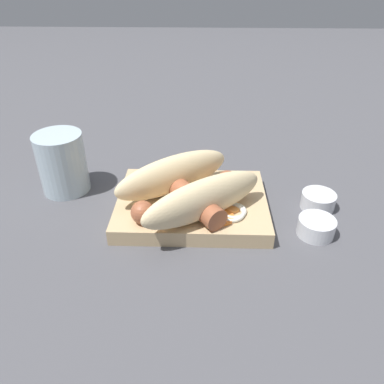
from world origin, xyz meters
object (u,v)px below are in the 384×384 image
(food_tray, at_px, (192,204))
(bread_roll, at_px, (188,186))
(drink_glass, at_px, (62,163))
(sausage, at_px, (187,195))
(condiment_cup_far, at_px, (318,201))
(condiment_cup_near, at_px, (316,228))

(food_tray, relative_size, bread_roll, 0.99)
(drink_glass, bearing_deg, sausage, 160.25)
(sausage, xyz_separation_m, condiment_cup_far, (-0.19, -0.03, -0.03))
(food_tray, bearing_deg, condiment_cup_far, -175.69)
(condiment_cup_far, bearing_deg, sausage, 9.20)
(bread_roll, bearing_deg, food_tray, -112.31)
(food_tray, relative_size, condiment_cup_far, 4.33)
(bread_roll, relative_size, condiment_cup_near, 4.36)
(food_tray, relative_size, sausage, 1.49)
(condiment_cup_near, height_order, condiment_cup_far, same)
(sausage, distance_m, condiment_cup_far, 0.19)
(condiment_cup_far, bearing_deg, food_tray, 4.31)
(condiment_cup_near, bearing_deg, sausage, -10.28)
(food_tray, bearing_deg, sausage, 71.33)
(condiment_cup_far, relative_size, drink_glass, 0.52)
(food_tray, xyz_separation_m, condiment_cup_far, (-0.18, -0.01, -0.00))
(sausage, bearing_deg, bread_roll, -95.34)
(food_tray, height_order, sausage, sausage)
(condiment_cup_near, bearing_deg, bread_roll, -11.54)
(food_tray, distance_m, condiment_cup_near, 0.17)
(bread_roll, relative_size, condiment_cup_far, 4.36)
(bread_roll, distance_m, condiment_cup_far, 0.20)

